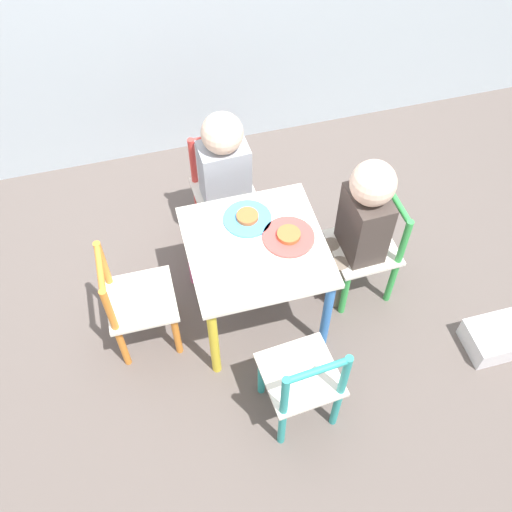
% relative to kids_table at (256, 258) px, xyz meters
% --- Properties ---
extents(ground_plane, '(6.00, 6.00, 0.00)m').
position_rel_kids_table_xyz_m(ground_plane, '(0.00, 0.00, -0.38)').
color(ground_plane, '#5B514C').
extents(kids_table, '(0.51, 0.51, 0.46)m').
position_rel_kids_table_xyz_m(kids_table, '(0.00, 0.00, 0.00)').
color(kids_table, silver).
rests_on(kids_table, ground_plane).
extents(chair_red, '(0.27, 0.27, 0.52)m').
position_rel_kids_table_xyz_m(chair_red, '(-0.02, 0.48, -0.13)').
color(chair_red, silver).
rests_on(chair_red, ground_plane).
extents(chair_green, '(0.27, 0.27, 0.52)m').
position_rel_kids_table_xyz_m(chair_green, '(0.48, 0.02, -0.13)').
color(chair_green, silver).
rests_on(chair_green, ground_plane).
extents(chair_orange, '(0.26, 0.26, 0.52)m').
position_rel_kids_table_xyz_m(chair_orange, '(-0.48, 0.00, -0.13)').
color(chair_orange, silver).
rests_on(chair_orange, ground_plane).
extents(chair_teal, '(0.28, 0.28, 0.52)m').
position_rel_kids_table_xyz_m(chair_teal, '(0.04, -0.48, -0.13)').
color(chair_teal, silver).
rests_on(chair_teal, ground_plane).
extents(child_back, '(0.21, 0.22, 0.72)m').
position_rel_kids_table_xyz_m(child_back, '(-0.02, 0.42, 0.05)').
color(child_back, '#7A6B5B').
rests_on(child_back, ground_plane).
extents(child_right, '(0.22, 0.20, 0.74)m').
position_rel_kids_table_xyz_m(child_right, '(0.42, 0.01, 0.07)').
color(child_right, '#7A6B5B').
rests_on(child_right, ground_plane).
extents(plate_back, '(0.18, 0.18, 0.03)m').
position_rel_kids_table_xyz_m(plate_back, '(0.00, 0.13, 0.09)').
color(plate_back, '#4C9EE0').
rests_on(plate_back, kids_table).
extents(plate_right, '(0.19, 0.19, 0.03)m').
position_rel_kids_table_xyz_m(plate_right, '(0.13, 0.00, 0.09)').
color(plate_right, '#E54C47').
rests_on(plate_right, kids_table).
extents(storage_bin, '(0.26, 0.18, 0.10)m').
position_rel_kids_table_xyz_m(storage_bin, '(0.91, -0.41, -0.33)').
color(storage_bin, silver).
rests_on(storage_bin, ground_plane).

